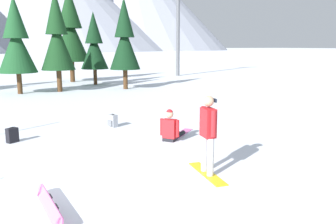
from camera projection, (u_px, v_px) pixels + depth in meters
The scene contains 13 objects.
ground_plane at pixel (70, 179), 7.67m from camera, with size 800.00×800.00×0.00m, color silver.
snowboarder_foreground at pixel (208, 133), 7.77m from camera, with size 0.53×1.56×1.80m.
snowboarder_midground at pixel (172, 129), 10.81m from camera, with size 1.62×1.40×0.99m.
loose_snowboard_near_right at pixel (49, 205), 6.11m from camera, with size 0.22×1.82×0.24m.
backpack_grey at pixel (113, 121), 12.53m from camera, with size 0.32×0.36×0.47m.
backpack_black at pixel (12, 135), 10.52m from camera, with size 0.38×0.36×0.47m.
pine_tree_tall at pixel (70, 30), 27.65m from camera, with size 2.86×2.86×7.47m.
pine_tree_twin at pixel (94, 45), 25.82m from camera, with size 2.02×2.02×5.34m.
pine_tree_slender at pixel (57, 37), 21.65m from camera, with size 2.07×2.07×6.27m.
pine_tree_young at pixel (16, 41), 20.71m from camera, with size 2.24×2.24×5.80m.
pine_tree_short at pixel (125, 40), 23.05m from camera, with size 2.02×2.02×6.01m.
ski_lift_tower at pixel (178, 15), 33.23m from camera, with size 3.16×0.36×10.13m.
peak_north_spur at pixel (56, 0), 212.16m from camera, with size 140.99×140.99×57.70m.
Camera 1 is at (-1.49, -7.43, 2.86)m, focal length 37.44 mm.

